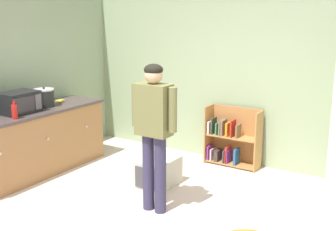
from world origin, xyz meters
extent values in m
plane|color=beige|center=(0.00, 0.00, 0.00)|extent=(12.00, 12.00, 0.00)
cube|color=#96AE84|center=(0.00, 2.33, 1.35)|extent=(5.20, 0.06, 2.70)
cube|color=#91A985|center=(-2.63, 0.80, 1.35)|extent=(0.06, 2.99, 2.70)
cube|color=#986B3F|center=(-2.20, 0.32, 0.43)|extent=(0.60, 2.20, 0.86)
cube|color=#4B3F3D|center=(-2.20, 0.32, 0.88)|extent=(0.64, 2.24, 0.04)
sphere|color=silver|center=(-1.89, -0.42, 0.56)|extent=(0.04, 0.04, 0.04)
sphere|color=silver|center=(-1.89, 0.32, 0.56)|extent=(0.04, 0.04, 0.04)
sphere|color=silver|center=(-1.89, 1.05, 0.56)|extent=(0.04, 0.04, 0.04)
cylinder|color=silver|center=(1.47, 1.28, 0.98)|extent=(0.02, 0.02, 0.50)
cube|color=#B58043|center=(-0.43, 2.11, 0.42)|extent=(0.02, 0.28, 0.85)
cube|color=#B58043|center=(0.35, 2.11, 0.42)|extent=(0.02, 0.28, 0.85)
cube|color=#B67A42|center=(-0.04, 2.24, 0.42)|extent=(0.80, 0.02, 0.85)
cube|color=#B58043|center=(-0.04, 2.11, 0.03)|extent=(0.76, 0.24, 0.02)
cube|color=#B58043|center=(-0.04, 2.11, 0.43)|extent=(0.76, 0.24, 0.02)
cube|color=purple|center=(-0.39, 2.08, 0.14)|extent=(0.02, 0.17, 0.21)
cube|color=silver|center=(-0.39, 2.08, 0.54)|extent=(0.03, 0.17, 0.18)
cube|color=beige|center=(-0.34, 2.08, 0.13)|extent=(0.02, 0.17, 0.17)
cube|color=#3D4134|center=(-0.33, 2.08, 0.56)|extent=(0.02, 0.17, 0.24)
cube|color=#403333|center=(-0.27, 2.08, 0.12)|extent=(0.03, 0.17, 0.17)
cube|color=#30844D|center=(-0.26, 2.08, 0.53)|extent=(0.02, 0.17, 0.17)
cube|color=#403733|center=(-0.24, 2.08, 0.12)|extent=(0.03, 0.17, 0.16)
cube|color=brown|center=(-0.21, 2.08, 0.56)|extent=(0.02, 0.17, 0.23)
cube|color=#40333E|center=(-0.13, 2.08, 0.13)|extent=(0.02, 0.17, 0.19)
cube|color=brown|center=(-0.17, 2.08, 0.56)|extent=(0.03, 0.17, 0.23)
cube|color=red|center=(-0.09, 2.08, 0.16)|extent=(0.03, 0.17, 0.24)
cube|color=orange|center=(-0.10, 2.08, 0.54)|extent=(0.03, 0.17, 0.20)
cube|color=#923390|center=(-0.08, 2.08, 0.14)|extent=(0.02, 0.17, 0.20)
cube|color=red|center=(-0.03, 2.08, 0.57)|extent=(0.02, 0.17, 0.24)
cube|color=#245895|center=(0.05, 2.08, 0.16)|extent=(0.03, 0.17, 0.24)
cube|color=#706349|center=(0.06, 2.08, 0.54)|extent=(0.02, 0.17, 0.19)
cylinder|color=#32304E|center=(-0.25, 0.29, 0.44)|extent=(0.13, 0.13, 0.89)
cylinder|color=#32304E|center=(-0.09, 0.29, 0.44)|extent=(0.13, 0.13, 0.89)
cube|color=olive|center=(-0.17, 0.29, 1.17)|extent=(0.38, 0.22, 0.56)
cylinder|color=olive|center=(-0.41, 0.29, 1.20)|extent=(0.09, 0.09, 0.48)
cylinder|color=olive|center=(0.07, 0.29, 1.20)|extent=(0.09, 0.09, 0.48)
sphere|color=#DFB088|center=(-0.17, 0.29, 1.55)|extent=(0.19, 0.19, 0.19)
ellipsoid|color=black|center=(-0.17, 0.29, 1.60)|extent=(0.20, 0.20, 0.13)
cube|color=beige|center=(-0.54, 0.91, 0.18)|extent=(0.42, 0.54, 0.36)
cube|color=#424247|center=(-0.54, 0.64, 0.18)|extent=(0.32, 0.01, 0.27)
cube|color=black|center=(-2.22, 0.16, 1.04)|extent=(0.36, 0.48, 0.28)
cube|color=#2D2D33|center=(-2.03, 0.11, 1.04)|extent=(0.01, 0.31, 0.20)
cube|color=#515156|center=(-2.03, 0.33, 1.04)|extent=(0.01, 0.10, 0.20)
cylinder|color=black|center=(-2.23, 0.61, 1.02)|extent=(0.27, 0.27, 0.23)
cylinder|color=silver|center=(-2.23, 0.61, 1.14)|extent=(0.28, 0.28, 0.02)
sphere|color=black|center=(-2.23, 0.61, 1.16)|extent=(0.03, 0.03, 0.03)
ellipsoid|color=yellow|center=(-2.26, 0.91, 0.93)|extent=(0.09, 0.16, 0.04)
ellipsoid|color=gold|center=(-2.24, 0.92, 0.93)|extent=(0.04, 0.15, 0.04)
ellipsoid|color=yellow|center=(-2.23, 0.91, 0.93)|extent=(0.09, 0.16, 0.04)
cylinder|color=red|center=(-1.99, -0.09, 0.99)|extent=(0.07, 0.07, 0.18)
cylinder|color=red|center=(-1.99, -0.09, 1.10)|extent=(0.03, 0.03, 0.05)
cylinder|color=black|center=(-1.99, -0.09, 1.14)|extent=(0.03, 0.04, 0.02)
camera|label=1|loc=(2.37, -3.41, 2.19)|focal=45.90mm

